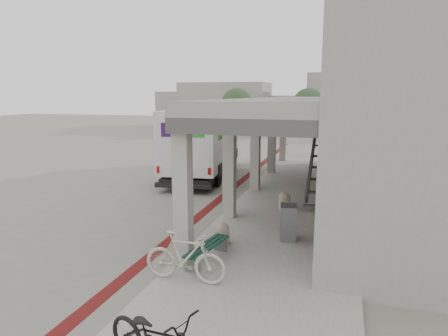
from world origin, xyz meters
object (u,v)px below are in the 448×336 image
(bench, at_px, (207,250))
(utility_cabinet, at_px, (288,222))
(fedex_truck, at_px, (203,141))
(bicycle_cream, at_px, (185,257))

(bench, height_order, utility_cabinet, utility_cabinet)
(fedex_truck, height_order, bench, fedex_truck)
(fedex_truck, relative_size, bicycle_cream, 4.44)
(fedex_truck, relative_size, bench, 4.69)
(bench, height_order, bicycle_cream, bicycle_cream)
(fedex_truck, bearing_deg, bench, -76.60)
(fedex_truck, bearing_deg, bicycle_cream, -78.97)
(fedex_truck, bearing_deg, utility_cabinet, -63.09)
(bicycle_cream, bearing_deg, utility_cabinet, -28.49)
(bench, distance_m, utility_cabinet, 2.69)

